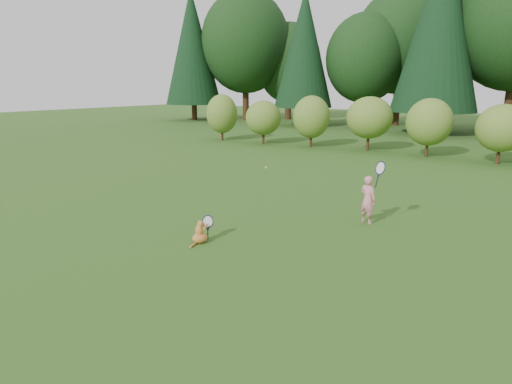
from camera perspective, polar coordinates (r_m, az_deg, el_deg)
The scene contains 6 objects.
ground at distance 9.97m, azimuth -3.49°, elevation -4.68°, with size 100.00×100.00×0.00m, color #275116.
shrub_row at distance 21.40m, azimuth 17.94°, elevation 8.52°, with size 28.00×3.00×2.80m, color #4B7A25, non-canonical shape.
woodland_backdrop at distance 31.38m, azimuth 24.14°, elevation 20.74°, with size 48.00×10.00×15.00m, color black, non-canonical shape.
child at distance 10.40m, azimuth 14.72°, elevation -0.86°, with size 0.70×0.49×1.72m.
cat at distance 9.01m, azimuth -7.45°, elevation -5.16°, with size 0.39×0.69×0.67m.
tennis_ball at distance 11.36m, azimuth 1.35°, elevation 3.26°, with size 0.07×0.07×0.07m.
Camera 1 is at (5.67, -7.55, 3.19)m, focal length 30.00 mm.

